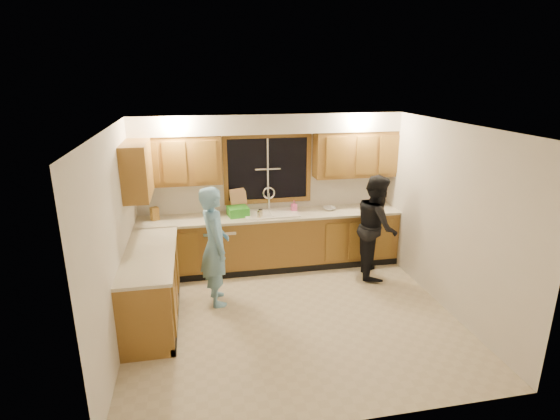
# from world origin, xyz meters

# --- Properties ---
(floor) EXTENTS (4.20, 4.20, 0.00)m
(floor) POSITION_xyz_m (0.00, 0.00, 0.00)
(floor) COLOR beige
(floor) RESTS_ON ground
(ceiling) EXTENTS (4.20, 4.20, 0.00)m
(ceiling) POSITION_xyz_m (0.00, 0.00, 2.50)
(ceiling) COLOR white
(wall_back) EXTENTS (4.20, 0.00, 4.20)m
(wall_back) POSITION_xyz_m (0.00, 1.90, 1.25)
(wall_back) COLOR silver
(wall_back) RESTS_ON ground
(wall_left) EXTENTS (0.00, 3.80, 3.80)m
(wall_left) POSITION_xyz_m (-2.10, 0.00, 1.25)
(wall_left) COLOR silver
(wall_left) RESTS_ON ground
(wall_right) EXTENTS (0.00, 3.80, 3.80)m
(wall_right) POSITION_xyz_m (2.10, 0.00, 1.25)
(wall_right) COLOR silver
(wall_right) RESTS_ON ground
(base_cabinets_back) EXTENTS (4.20, 0.60, 0.88)m
(base_cabinets_back) POSITION_xyz_m (0.00, 1.60, 0.44)
(base_cabinets_back) COLOR olive
(base_cabinets_back) RESTS_ON ground
(base_cabinets_left) EXTENTS (0.60, 1.90, 0.88)m
(base_cabinets_left) POSITION_xyz_m (-1.80, 0.35, 0.44)
(base_cabinets_left) COLOR olive
(base_cabinets_left) RESTS_ON ground
(countertop_back) EXTENTS (4.20, 0.63, 0.04)m
(countertop_back) POSITION_xyz_m (0.00, 1.58, 0.90)
(countertop_back) COLOR beige
(countertop_back) RESTS_ON base_cabinets_back
(countertop_left) EXTENTS (0.63, 1.90, 0.04)m
(countertop_left) POSITION_xyz_m (-1.79, 0.35, 0.90)
(countertop_left) COLOR beige
(countertop_left) RESTS_ON base_cabinets_left
(upper_cabinets_left) EXTENTS (1.35, 0.33, 0.75)m
(upper_cabinets_left) POSITION_xyz_m (-1.43, 1.73, 1.83)
(upper_cabinets_left) COLOR olive
(upper_cabinets_left) RESTS_ON wall_back
(upper_cabinets_right) EXTENTS (1.35, 0.33, 0.75)m
(upper_cabinets_right) POSITION_xyz_m (1.43, 1.73, 1.83)
(upper_cabinets_right) COLOR olive
(upper_cabinets_right) RESTS_ON wall_back
(upper_cabinets_return) EXTENTS (0.33, 0.90, 0.75)m
(upper_cabinets_return) POSITION_xyz_m (-1.94, 1.12, 1.83)
(upper_cabinets_return) COLOR olive
(upper_cabinets_return) RESTS_ON wall_left
(soffit) EXTENTS (4.20, 0.35, 0.30)m
(soffit) POSITION_xyz_m (0.00, 1.72, 2.35)
(soffit) COLOR white
(soffit) RESTS_ON wall_back
(window_frame) EXTENTS (1.44, 0.03, 1.14)m
(window_frame) POSITION_xyz_m (0.00, 1.89, 1.60)
(window_frame) COLOR black
(window_frame) RESTS_ON wall_back
(sink) EXTENTS (0.86, 0.52, 0.57)m
(sink) POSITION_xyz_m (0.00, 1.60, 0.86)
(sink) COLOR white
(sink) RESTS_ON countertop_back
(dishwasher) EXTENTS (0.60, 0.56, 0.82)m
(dishwasher) POSITION_xyz_m (-0.85, 1.59, 0.41)
(dishwasher) COLOR white
(dishwasher) RESTS_ON floor
(stove) EXTENTS (0.58, 0.75, 0.90)m
(stove) POSITION_xyz_m (-1.80, -0.22, 0.45)
(stove) COLOR white
(stove) RESTS_ON floor
(man) EXTENTS (0.48, 0.66, 1.67)m
(man) POSITION_xyz_m (-0.95, 0.61, 0.84)
(man) COLOR #77B5E1
(man) RESTS_ON floor
(woman) EXTENTS (0.79, 0.91, 1.62)m
(woman) POSITION_xyz_m (1.56, 1.01, 0.81)
(woman) COLOR black
(woman) RESTS_ON floor
(knife_block) EXTENTS (0.14, 0.14, 0.20)m
(knife_block) POSITION_xyz_m (-1.81, 1.66, 1.02)
(knife_block) COLOR olive
(knife_block) RESTS_ON countertop_back
(cutting_board) EXTENTS (0.31, 0.20, 0.39)m
(cutting_board) POSITION_xyz_m (-0.50, 1.82, 1.11)
(cutting_board) COLOR tan
(cutting_board) RESTS_ON countertop_back
(dish_crate) EXTENTS (0.35, 0.33, 0.15)m
(dish_crate) POSITION_xyz_m (-0.53, 1.62, 0.99)
(dish_crate) COLOR green
(dish_crate) RESTS_ON countertop_back
(soap_bottle) EXTENTS (0.09, 0.09, 0.19)m
(soap_bottle) POSITION_xyz_m (0.39, 1.65, 1.02)
(soap_bottle) COLOR pink
(soap_bottle) RESTS_ON countertop_back
(bowl) EXTENTS (0.25, 0.25, 0.05)m
(bowl) POSITION_xyz_m (0.98, 1.63, 0.95)
(bowl) COLOR silver
(bowl) RESTS_ON countertop_back
(can_left) EXTENTS (0.08, 0.08, 0.13)m
(can_left) POSITION_xyz_m (-0.19, 1.46, 0.98)
(can_left) COLOR beige
(can_left) RESTS_ON countertop_back
(can_right) EXTENTS (0.08, 0.08, 0.12)m
(can_right) POSITION_xyz_m (-0.22, 1.40, 0.98)
(can_right) COLOR beige
(can_right) RESTS_ON countertop_back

